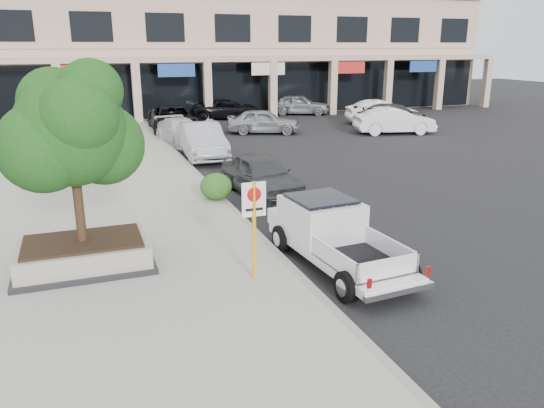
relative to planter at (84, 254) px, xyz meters
The scene contains 19 objects.
ground 6.46m from the planter, 14.79° to the right, with size 120.00×120.00×0.00m, color black.
sidewalk 4.43m from the planter, 80.51° to the left, with size 8.00×52.00×0.15m, color gray.
curb 6.40m from the planter, 42.95° to the left, with size 0.20×52.00×0.15m, color gray.
strip_mall 35.54m from the planter, 66.22° to the left, with size 40.55×12.43×9.50m.
planter is the anchor object (origin of this frame).
planter_tree 2.95m from the planter, 48.97° to the left, with size 2.90×2.55×4.00m.
no_parking_sign 4.35m from the planter, 30.28° to the right, with size 0.55×0.09×2.30m.
hedge 6.34m from the planter, 45.66° to the left, with size 1.10×0.99×0.94m, color #164112.
pickup_truck 6.17m from the planter, 17.48° to the right, with size 1.86×5.01×1.58m, color silver, non-canonical shape.
curb_car_a 8.06m from the planter, 38.88° to the left, with size 1.77×4.41×1.50m, color #323638.
curb_car_b 13.69m from the planter, 65.08° to the left, with size 1.77×5.09×1.68m, color #ABADB4.
curb_car_c 17.32m from the planter, 71.37° to the left, with size 1.94×4.78×1.39m, color silver.
curb_car_d 21.58m from the planter, 74.31° to the left, with size 2.71×5.87×1.63m, color black.
lot_car_a 21.40m from the planter, 59.06° to the left, with size 1.80×4.46×1.52m, color gray.
lot_car_b 24.17m from the planter, 39.76° to the left, with size 1.70×4.87×1.61m, color silver.
lot_car_c 26.53m from the planter, 41.65° to the left, with size 2.25×5.53×1.60m, color #2C2E31.
lot_car_d 27.86m from the planter, 67.22° to the left, with size 2.37×5.14×1.43m, color black.
lot_car_e 31.09m from the planter, 57.42° to the left, with size 1.89×4.69×1.60m, color gray.
lot_car_f 28.16m from the planter, 44.13° to the left, with size 1.71×4.89×1.61m, color white.
Camera 1 is at (-6.08, -11.03, 5.29)m, focal length 35.00 mm.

